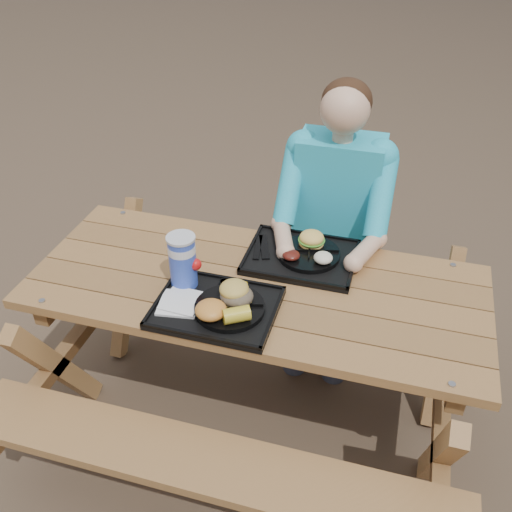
# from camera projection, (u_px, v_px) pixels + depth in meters

# --- Properties ---
(ground) EXTENTS (60.00, 60.00, 0.00)m
(ground) POSITION_uv_depth(u_px,v_px,m) (256.00, 407.00, 2.69)
(ground) COLOR #999999
(ground) RESTS_ON ground
(picnic_table) EXTENTS (1.80, 1.49, 0.75)m
(picnic_table) POSITION_uv_depth(u_px,v_px,m) (256.00, 351.00, 2.47)
(picnic_table) COLOR #999999
(picnic_table) RESTS_ON ground
(tray_near) EXTENTS (0.45, 0.35, 0.02)m
(tray_near) POSITION_uv_depth(u_px,v_px,m) (216.00, 308.00, 2.11)
(tray_near) COLOR black
(tray_near) RESTS_ON picnic_table
(tray_far) EXTENTS (0.45, 0.35, 0.02)m
(tray_far) POSITION_uv_depth(u_px,v_px,m) (301.00, 258.00, 2.38)
(tray_far) COLOR black
(tray_far) RESTS_ON picnic_table
(plate_near) EXTENTS (0.26, 0.26, 0.02)m
(plate_near) POSITION_uv_depth(u_px,v_px,m) (230.00, 308.00, 2.09)
(plate_near) COLOR black
(plate_near) RESTS_ON tray_near
(plate_far) EXTENTS (0.26, 0.26, 0.02)m
(plate_far) POSITION_uv_depth(u_px,v_px,m) (309.00, 254.00, 2.37)
(plate_far) COLOR black
(plate_far) RESTS_ON tray_far
(napkin_stack) EXTENTS (0.17, 0.17, 0.02)m
(napkin_stack) POSITION_uv_depth(u_px,v_px,m) (179.00, 303.00, 2.11)
(napkin_stack) COLOR silver
(napkin_stack) RESTS_ON tray_near
(soda_cup) EXTENTS (0.10, 0.10, 0.21)m
(soda_cup) POSITION_uv_depth(u_px,v_px,m) (183.00, 262.00, 2.16)
(soda_cup) COLOR #1837B5
(soda_cup) RESTS_ON tray_near
(condiment_bbq) EXTENTS (0.05, 0.05, 0.03)m
(condiment_bbq) POSITION_uv_depth(u_px,v_px,m) (225.00, 284.00, 2.20)
(condiment_bbq) COLOR #330605
(condiment_bbq) RESTS_ON tray_near
(condiment_mustard) EXTENTS (0.05, 0.05, 0.03)m
(condiment_mustard) POSITION_uv_depth(u_px,v_px,m) (242.00, 287.00, 2.18)
(condiment_mustard) COLOR yellow
(condiment_mustard) RESTS_ON tray_near
(sandwich) EXTENTS (0.12, 0.12, 0.12)m
(sandwich) POSITION_uv_depth(u_px,v_px,m) (236.00, 288.00, 2.07)
(sandwich) COLOR gold
(sandwich) RESTS_ON plate_near
(mac_cheese) EXTENTS (0.11, 0.11, 0.06)m
(mac_cheese) POSITION_uv_depth(u_px,v_px,m) (211.00, 310.00, 2.02)
(mac_cheese) COLOR gold
(mac_cheese) RESTS_ON plate_near
(corn_cob) EXTENTS (0.13, 0.13, 0.06)m
(corn_cob) POSITION_uv_depth(u_px,v_px,m) (237.00, 315.00, 2.00)
(corn_cob) COLOR gold
(corn_cob) RESTS_ON plate_near
(cutlery_far) EXTENTS (0.09, 0.18, 0.01)m
(cutlery_far) POSITION_uv_depth(u_px,v_px,m) (264.00, 247.00, 2.42)
(cutlery_far) COLOR black
(cutlery_far) RESTS_ON tray_far
(burger) EXTENTS (0.11, 0.11, 0.09)m
(burger) POSITION_uv_depth(u_px,v_px,m) (312.00, 235.00, 2.38)
(burger) COLOR #F3C055
(burger) RESTS_ON plate_far
(baked_beans) EXTENTS (0.07, 0.07, 0.03)m
(baked_beans) POSITION_uv_depth(u_px,v_px,m) (291.00, 255.00, 2.31)
(baked_beans) COLOR #521710
(baked_beans) RESTS_ON plate_far
(potato_salad) EXTENTS (0.08, 0.08, 0.04)m
(potato_salad) POSITION_uv_depth(u_px,v_px,m) (323.00, 258.00, 2.29)
(potato_salad) COLOR silver
(potato_salad) RESTS_ON plate_far
(diner) EXTENTS (0.48, 0.84, 1.28)m
(diner) POSITION_uv_depth(u_px,v_px,m) (333.00, 235.00, 2.74)
(diner) COLOR #1BBEB5
(diner) RESTS_ON ground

